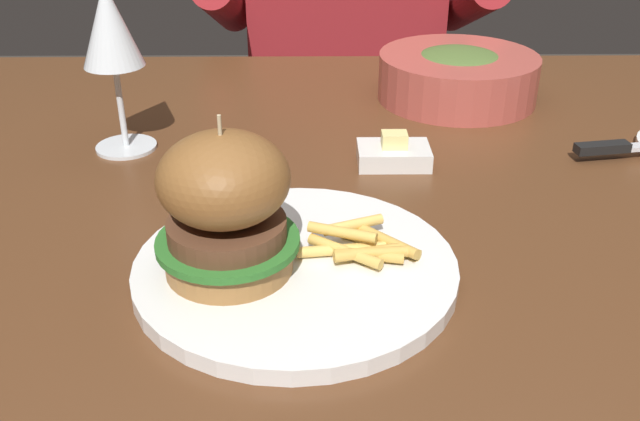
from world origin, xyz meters
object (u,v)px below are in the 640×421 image
Objects in this scene: burger_sandwich at (225,205)px; butter_dish at (394,154)px; wine_glass at (110,32)px; main_plate at (296,268)px; soup_bowl at (458,75)px; diner_person at (343,102)px.

burger_sandwich reaches higher than butter_dish.
burger_sandwich is 0.70× the size of wine_glass.
burger_sandwich is at bearing -124.22° from butter_dish.
burger_sandwich is (-0.05, -0.01, 0.06)m from main_plate.
diner_person reaches higher than soup_bowl.
butter_dish is at bearing 64.81° from main_plate.
wine_glass is 2.38× the size of butter_dish.
burger_sandwich is at bearing -120.89° from soup_bowl.
soup_bowl is (0.26, 0.43, -0.04)m from burger_sandwich.
wine_glass is at bearing 118.24° from burger_sandwich.
wine_glass is 0.16× the size of diner_person.
diner_person reaches higher than butter_dish.
main_plate is 0.24m from butter_dish.
wine_glass is (-0.20, 0.26, 0.13)m from main_plate.
diner_person is at bearing 81.89° from burger_sandwich.
burger_sandwich is at bearing -98.11° from diner_person.
soup_bowl is (0.20, 0.42, 0.03)m from main_plate.
wine_glass is at bearing -113.32° from diner_person.
soup_bowl is at bearing 63.06° from butter_dish.
main_plate is 0.91m from diner_person.
butter_dish is 0.23m from soup_bowl.
butter_dish is at bearing 55.78° from burger_sandwich.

